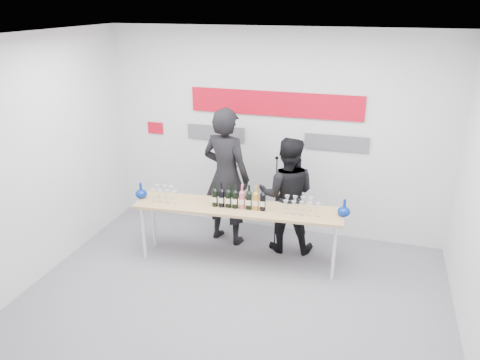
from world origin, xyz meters
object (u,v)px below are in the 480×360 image
Objects in this scene: mic_stand at (275,220)px; presenter_left at (226,177)px; tasting_table at (238,211)px; presenter_right at (287,195)px.

presenter_left is at bearing -173.75° from mic_stand.
tasting_table is at bearing -118.39° from mic_stand.
mic_stand is at bearing 49.02° from tasting_table.
mic_stand is at bearing 0.76° from presenter_right.
tasting_table is at bearing 38.66° from presenter_right.
mic_stand reaches higher than tasting_table.
tasting_table is 1.38× the size of presenter_left.
presenter_left is at bearing 116.98° from tasting_table.
presenter_left is 0.93m from mic_stand.
tasting_table is 0.77m from presenter_right.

